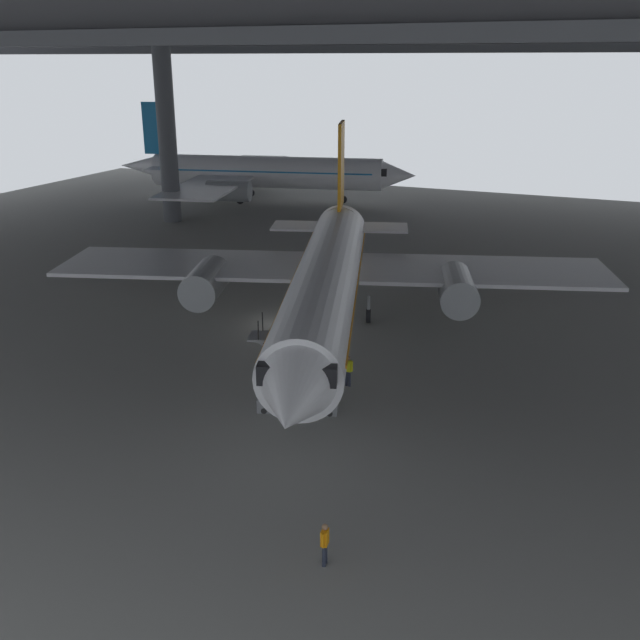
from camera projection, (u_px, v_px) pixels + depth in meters
The scene contains 7 objects.
ground_plane at pixel (295, 327), 46.09m from camera, with size 110.00×110.00×0.00m, color gray.
hangar_structure at pixel (370, 32), 51.98m from camera, with size 121.00×99.00×18.62m.
airplane_main at pixel (327, 279), 43.87m from camera, with size 36.53×36.93×11.76m.
boarding_stairs at pixel (297, 395), 35.08m from camera, with size 4.48×2.60×4.72m.
crew_worker_near_nose at pixel (325, 542), 24.09m from camera, with size 0.26×0.55×1.61m.
crew_worker_by_stairs at pixel (348, 369), 37.41m from camera, with size 0.54×0.29×1.69m.
airplane_distant at pixel (262, 172), 86.15m from camera, with size 36.03×35.35×11.38m.
Camera 1 is at (17.92, -39.32, 16.10)m, focal length 40.46 mm.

